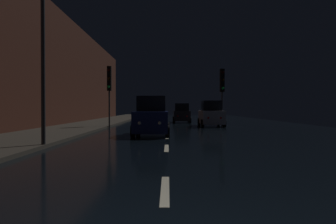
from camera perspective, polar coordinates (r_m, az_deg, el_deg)
The scene contains 10 objects.
ground at distance 27.57m, azimuth -0.31°, elevation -2.49°, with size 25.98×84.00×0.02m, color black.
sidewalk_left at distance 28.40m, azimuth -14.16°, elevation -2.25°, with size 4.40×84.00×0.15m, color #38332B.
building_facade_left at distance 26.03m, azimuth -21.70°, elevation 8.12°, with size 0.80×63.00×9.82m, color #472319.
lane_centerline at distance 15.31m, azimuth -0.41°, elevation -5.03°, with size 0.16×21.86×0.01m.
traffic_light_far_right at distance 26.73m, azimuth 9.39°, elevation 4.78°, with size 0.36×0.48×4.74m.
traffic_light_far_left at distance 25.31m, azimuth -10.59°, elevation 5.05°, with size 0.31×0.46×4.77m.
streetlamp_overhead at distance 13.27m, azimuth -19.54°, elevation 13.68°, with size 1.70×0.44×6.76m.
car_approaching_headlights at distance 18.19m, azimuth -3.11°, elevation -0.96°, with size 2.02×4.36×2.20m.
car_distant_taillights at distance 33.91m, azimuth 2.23°, elevation -0.32°, with size 1.85×4.00×2.01m.
car_parked_right_far at distance 27.31m, azimuth 7.45°, elevation -0.46°, with size 1.96×4.25×2.14m.
Camera 1 is at (0.06, -3.02, 1.54)m, focal length 34.36 mm.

